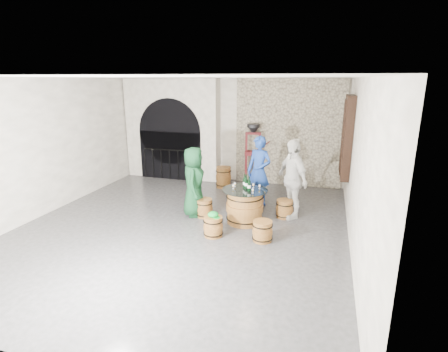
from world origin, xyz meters
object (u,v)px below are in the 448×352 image
(barrel_stool_far, at_px, (256,200))
(person_blue, at_px, (259,171))
(wine_bottle_right, at_px, (245,182))
(corking_press, at_px, (253,150))
(barrel_stool_right, at_px, (285,209))
(barrel_stool_near_right, at_px, (262,231))
(person_green, at_px, (194,182))
(wine_bottle_left, at_px, (246,183))
(barrel_table, at_px, (245,206))
(wine_bottle_center, at_px, (249,185))
(barrel_stool_near_left, at_px, (213,227))
(person_white, at_px, (292,179))
(side_barrel, at_px, (223,177))
(barrel_stool_left, at_px, (204,208))

(barrel_stool_far, xyz_separation_m, person_blue, (0.01, 0.26, 0.69))
(wine_bottle_right, height_order, corking_press, corking_press)
(barrel_stool_right, bearing_deg, barrel_stool_near_right, -100.97)
(person_green, height_order, wine_bottle_left, person_green)
(barrel_table, xyz_separation_m, corking_press, (-0.44, 2.89, 0.70))
(person_blue, xyz_separation_m, wine_bottle_left, (-0.06, -1.19, 0.02))
(person_green, xyz_separation_m, wine_bottle_center, (1.37, -0.17, 0.09))
(barrel_stool_near_left, bearing_deg, barrel_table, 63.18)
(barrel_table, bearing_deg, wine_bottle_right, 106.07)
(barrel_stool_near_left, bearing_deg, person_white, 47.36)
(person_blue, distance_m, side_barrel, 1.85)
(barrel_stool_near_right, distance_m, side_barrel, 3.74)
(person_green, xyz_separation_m, corking_press, (0.82, 2.80, 0.26))
(barrel_stool_near_right, xyz_separation_m, person_green, (-1.83, 0.93, 0.62))
(wine_bottle_center, height_order, wine_bottle_right, same)
(barrel_stool_left, height_order, barrel_stool_far, same)
(barrel_stool_near_right, distance_m, person_white, 1.69)
(barrel_stool_right, relative_size, barrel_stool_near_right, 1.00)
(barrel_stool_left, distance_m, wine_bottle_center, 1.33)
(barrel_stool_near_left, xyz_separation_m, corking_press, (0.01, 3.79, 0.88))
(barrel_stool_far, distance_m, corking_press, 2.14)
(barrel_table, height_order, person_white, person_white)
(barrel_stool_far, height_order, wine_bottle_right, wine_bottle_right)
(barrel_stool_near_left, xyz_separation_m, wine_bottle_left, (0.46, 0.97, 0.70))
(barrel_stool_near_right, xyz_separation_m, barrel_stool_near_left, (-1.02, -0.07, 0.00))
(barrel_stool_near_right, distance_m, person_blue, 2.26)
(barrel_stool_far, xyz_separation_m, barrel_stool_right, (0.78, -0.45, 0.00))
(corking_press, bearing_deg, barrel_stool_near_left, -97.43)
(person_green, bearing_deg, barrel_table, -108.73)
(side_barrel, bearing_deg, barrel_stool_right, -42.26)
(side_barrel, bearing_deg, wine_bottle_right, -62.55)
(barrel_table, distance_m, barrel_stool_far, 1.02)
(person_green, relative_size, wine_bottle_center, 5.11)
(person_white, bearing_deg, barrel_stool_far, -149.53)
(corking_press, bearing_deg, person_green, -113.55)
(barrel_stool_left, bearing_deg, wine_bottle_center, -7.64)
(barrel_stool_right, relative_size, wine_bottle_left, 1.32)
(barrel_table, bearing_deg, person_blue, 86.96)
(person_green, relative_size, side_barrel, 2.65)
(barrel_stool_left, bearing_deg, side_barrel, 95.57)
(barrel_table, xyz_separation_m, barrel_stool_left, (-1.00, 0.08, -0.18))
(barrel_table, relative_size, person_blue, 0.57)
(barrel_stool_right, distance_m, wine_bottle_right, 1.20)
(barrel_stool_far, bearing_deg, barrel_table, -93.04)
(person_green, height_order, corking_press, corking_press)
(wine_bottle_left, bearing_deg, side_barrel, 117.65)
(person_blue, relative_size, side_barrel, 2.86)
(person_white, bearing_deg, barrel_stool_near_left, -80.59)
(barrel_stool_near_right, xyz_separation_m, person_white, (0.40, 1.48, 0.72))
(person_green, bearing_deg, barrel_stool_far, -69.67)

